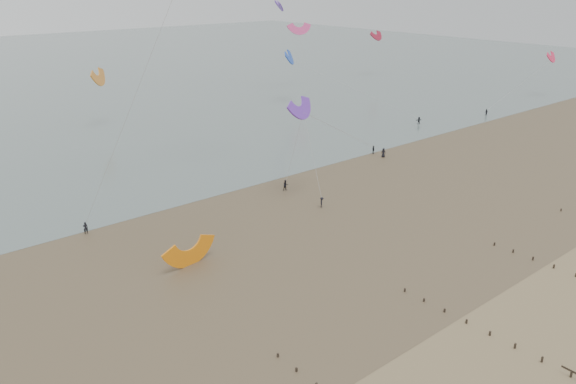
% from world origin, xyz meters
% --- Properties ---
extents(ground, '(500.00, 500.00, 0.00)m').
position_xyz_m(ground, '(0.00, 0.00, 0.00)').
color(ground, brown).
rests_on(ground, ground).
extents(sea_and_shore, '(500.00, 665.00, 0.03)m').
position_xyz_m(sea_and_shore, '(-4.08, 34.40, 0.01)').
color(sea_and_shore, '#475654').
rests_on(sea_and_shore, ground).
extents(kitesurfer_lead, '(0.71, 0.55, 1.73)m').
position_xyz_m(kitesurfer_lead, '(-17.56, 49.33, 0.87)').
color(kitesurfer_lead, black).
rests_on(kitesurfer_lead, ground).
extents(kitesurfers, '(133.70, 24.33, 1.82)m').
position_xyz_m(kitesurfers, '(38.04, 49.17, 0.85)').
color(kitesurfers, black).
rests_on(kitesurfers, ground).
extents(grounded_kite, '(6.97, 5.75, 3.52)m').
position_xyz_m(grounded_kite, '(-11.09, 32.57, 0.00)').
color(grounded_kite, orange).
rests_on(grounded_kite, ground).
extents(kites_airborne, '(222.85, 115.36, 40.83)m').
position_xyz_m(kites_airborne, '(-12.91, 89.25, 21.59)').
color(kites_airborne, blue).
rests_on(kites_airborne, ground).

